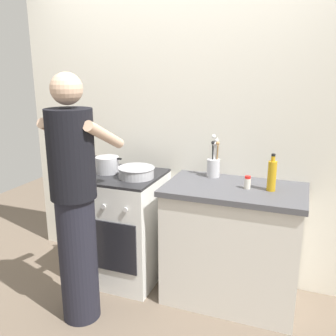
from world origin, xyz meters
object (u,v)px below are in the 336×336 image
utensil_crock (214,165)px  oil_bottle (272,175)px  stove_range (124,227)px  spice_bottle (247,183)px  pot (107,165)px  mixing_bowl (136,172)px  person (75,203)px

utensil_crock → oil_bottle: bearing=-22.6°
stove_range → spice_bottle: size_ratio=9.70×
pot → utensil_crock: size_ratio=0.77×
oil_bottle → spice_bottle: bearing=-174.1°
mixing_bowl → spice_bottle: bearing=2.0°
utensil_crock → oil_bottle: utensil_crock is taller
pot → person: person is taller
pot → mixing_bowl: size_ratio=0.89×
mixing_bowl → spice_bottle: 0.85m
spice_bottle → pot: bearing=179.2°
mixing_bowl → utensil_crock: size_ratio=0.86×
stove_range → utensil_crock: size_ratio=2.70×
oil_bottle → person: bearing=-153.3°
stove_range → oil_bottle: oil_bottle is taller
stove_range → pot: (-0.14, 0.01, 0.52)m
oil_bottle → person: size_ratio=0.15×
spice_bottle → person: person is taller
stove_range → oil_bottle: 1.28m
stove_range → mixing_bowl: mixing_bowl is taller
oil_bottle → stove_range: bearing=-179.4°
pot → person: 0.61m
spice_bottle → stove_range: bearing=179.7°
oil_bottle → person: (-1.19, -0.60, -0.15)m
mixing_bowl → utensil_crock: (0.55, 0.24, 0.05)m
pot → oil_bottle: (1.29, 0.00, 0.05)m
stove_range → spice_bottle: (0.99, -0.00, 0.50)m
spice_bottle → oil_bottle: size_ratio=0.36×
pot → person: size_ratio=0.15×
stove_range → spice_bottle: 1.11m
stove_range → mixing_bowl: size_ratio=3.13×
stove_range → utensil_crock: 0.91m
pot → stove_range: bearing=-4.3°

